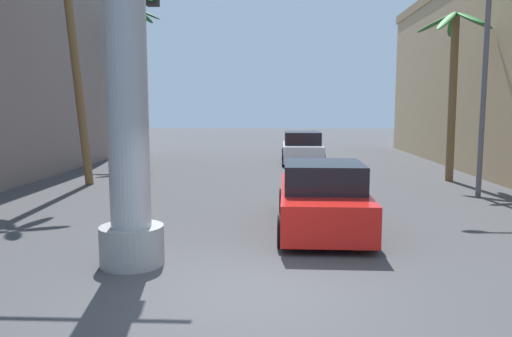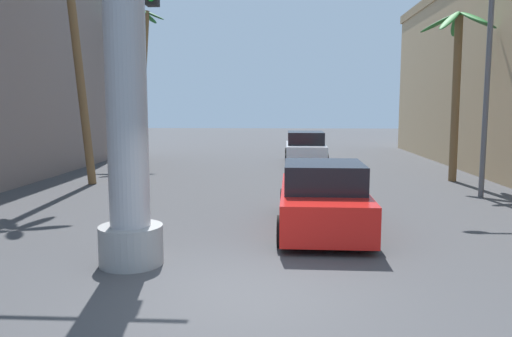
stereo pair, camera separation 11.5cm
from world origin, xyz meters
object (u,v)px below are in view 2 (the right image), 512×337
Objects in this scene: street_lamp at (472,63)px; palm_tree_far_left at (141,68)px; car_lead at (322,199)px; palm_tree_mid_right at (457,70)px; palm_tree_mid_left at (77,24)px; car_far at (305,148)px; traffic_light_mast at (12,44)px.

palm_tree_far_left is at bearing 143.28° from street_lamp.
car_lead is 0.75× the size of palm_tree_mid_right.
car_lead is 16.52m from palm_tree_far_left.
car_lead is 11.12m from palm_tree_mid_left.
palm_tree_far_left is at bearing 120.10° from car_lead.
street_lamp is 0.73× the size of palm_tree_mid_left.
street_lamp is 3.44m from palm_tree_mid_right.
palm_tree_mid_left reaches higher than palm_tree_far_left.
car_lead and car_far have the same top height.
car_far is at bearing 89.11° from car_lead.
palm_tree_far_left is (-13.49, 6.18, 0.59)m from palm_tree_mid_right.
street_lamp is 1.17× the size of traffic_light_mast.
palm_tree_far_left reaches higher than palm_tree_mid_right.
palm_tree_mid_right is (11.86, 8.87, 0.07)m from traffic_light_mast.
palm_tree_mid_right is at bearing 7.18° from palm_tree_mid_left.
car_far is at bearing 132.86° from palm_tree_mid_right.
car_far is (0.21, 13.34, 0.03)m from car_lead.
palm_tree_mid_left is at bearing 143.08° from car_lead.
car_far is at bearing 116.76° from street_lamp.
palm_tree_far_left is 7.92m from palm_tree_mid_left.
palm_tree_mid_left reaches higher than palm_tree_mid_right.
car_far is 12.02m from palm_tree_mid_left.
car_lead is (6.41, 1.18, -3.34)m from traffic_light_mast.
traffic_light_mast is at bearing -169.61° from car_lead.
palm_tree_far_left reaches higher than car_lead.
palm_tree_mid_right is (5.24, -5.65, 3.38)m from car_far.
palm_tree_mid_right is at bearing 54.67° from car_lead.
palm_tree_mid_right is at bearing 36.78° from traffic_light_mast.
palm_tree_mid_right reaches higher than car_far.
street_lamp is at bearing -7.47° from palm_tree_mid_left.
street_lamp is 1.41× the size of car_lead.
palm_tree_far_left is at bearing 176.35° from car_far.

